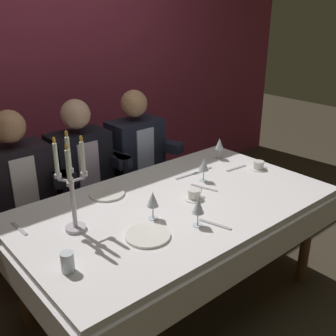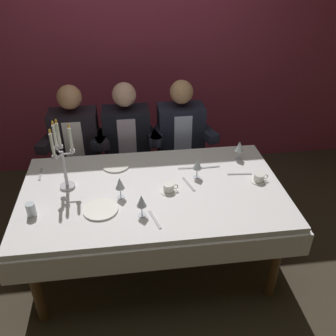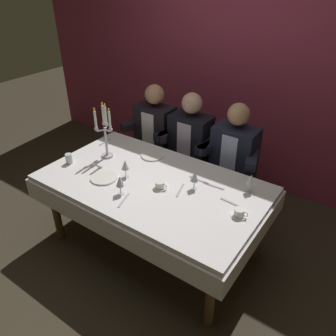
{
  "view_description": "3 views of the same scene",
  "coord_description": "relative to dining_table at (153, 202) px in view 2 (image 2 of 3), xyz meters",
  "views": [
    {
      "loc": [
        -1.43,
        -1.6,
        1.84
      ],
      "look_at": [
        0.06,
        0.14,
        0.9
      ],
      "focal_mm": 42.67,
      "sensor_mm": 36.0,
      "label": 1
    },
    {
      "loc": [
        -0.17,
        -2.15,
        2.28
      ],
      "look_at": [
        0.12,
        0.09,
        0.85
      ],
      "focal_mm": 38.97,
      "sensor_mm": 36.0,
      "label": 2
    },
    {
      "loc": [
        1.47,
        -1.87,
        2.31
      ],
      "look_at": [
        0.08,
        0.13,
        0.84
      ],
      "focal_mm": 35.82,
      "sensor_mm": 36.0,
      "label": 3
    }
  ],
  "objects": [
    {
      "name": "water_tumbler_0",
      "position": [
        -0.81,
        -0.19,
        0.17
      ],
      "size": [
        0.06,
        0.06,
        0.1
      ],
      "primitive_type": "cylinder",
      "color": "silver",
      "rests_on": "dining_table"
    },
    {
      "name": "dinner_plate_0",
      "position": [
        -0.26,
        0.35,
        0.13
      ],
      "size": [
        0.22,
        0.22,
        0.01
      ],
      "primitive_type": "cylinder",
      "color": "white",
      "rests_on": "dining_table"
    },
    {
      "name": "knife_3",
      "position": [
        0.46,
        0.23,
        0.12
      ],
      "size": [
        0.19,
        0.03,
        0.01
      ],
      "primitive_type": "cube",
      "rotation": [
        0.0,
        0.0,
        0.06
      ],
      "color": "#B7B7BC",
      "rests_on": "dining_table"
    },
    {
      "name": "wine_glass_2",
      "position": [
        0.35,
        0.11,
        0.23
      ],
      "size": [
        0.07,
        0.07,
        0.16
      ],
      "color": "silver",
      "rests_on": "dining_table"
    },
    {
      "name": "seated_diner_0",
      "position": [
        -0.62,
        0.89,
        0.11
      ],
      "size": [
        0.63,
        0.48,
        1.24
      ],
      "color": "brown",
      "rests_on": "ground_plane"
    },
    {
      "name": "knife_4",
      "position": [
        0.32,
        0.24,
        0.12
      ],
      "size": [
        0.19,
        0.03,
        0.01
      ],
      "primitive_type": "cube",
      "rotation": [
        0.0,
        0.0,
        -0.07
      ],
      "color": "#B7B7BC",
      "rests_on": "dining_table"
    },
    {
      "name": "coffee_cup_0",
      "position": [
        0.11,
        -0.04,
        0.15
      ],
      "size": [
        0.13,
        0.12,
        0.06
      ],
      "color": "white",
      "rests_on": "dining_table"
    },
    {
      "name": "seated_diner_1",
      "position": [
        -0.16,
        0.89,
        0.11
      ],
      "size": [
        0.63,
        0.48,
        1.24
      ],
      "color": "brown",
      "rests_on": "ground_plane"
    },
    {
      "name": "knife_0",
      "position": [
        -0.02,
        -0.34,
        0.12
      ],
      "size": [
        0.07,
        0.19,
        0.01
      ],
      "primitive_type": "cube",
      "rotation": [
        0.0,
        0.0,
        1.85
      ],
      "color": "#B7B7BC",
      "rests_on": "dining_table"
    },
    {
      "name": "seated_diner_2",
      "position": [
        0.35,
        0.89,
        0.11
      ],
      "size": [
        0.63,
        0.48,
        1.24
      ],
      "color": "brown",
      "rests_on": "ground_plane"
    },
    {
      "name": "knife_1",
      "position": [
        0.69,
        0.11,
        0.12
      ],
      "size": [
        0.19,
        0.03,
        0.01
      ],
      "primitive_type": "cube",
      "rotation": [
        0.0,
        0.0,
        -0.09
      ],
      "color": "#B7B7BC",
      "rests_on": "dining_table"
    },
    {
      "name": "candelabra",
      "position": [
        -0.61,
        0.1,
        0.36
      ],
      "size": [
        0.15,
        0.17,
        0.55
      ],
      "color": "silver",
      "rests_on": "dining_table"
    },
    {
      "name": "spoon_5",
      "position": [
        -0.84,
        0.3,
        0.12
      ],
      "size": [
        0.03,
        0.17,
        0.01
      ],
      "primitive_type": "cube",
      "rotation": [
        0.0,
        0.0,
        1.63
      ],
      "color": "#B7B7BC",
      "rests_on": "dining_table"
    },
    {
      "name": "knife_2",
      "position": [
        0.27,
        0.02,
        0.12
      ],
      "size": [
        0.07,
        0.19,
        0.01
      ],
      "primitive_type": "cube",
      "rotation": [
        0.0,
        0.0,
        1.86
      ],
      "color": "#B7B7BC",
      "rests_on": "dining_table"
    },
    {
      "name": "wine_glass_1",
      "position": [
        -0.1,
        -0.29,
        0.23
      ],
      "size": [
        0.07,
        0.07,
        0.16
      ],
      "color": "silver",
      "rests_on": "dining_table"
    },
    {
      "name": "ground_plane",
      "position": [
        0.0,
        0.0,
        -0.62
      ],
      "size": [
        12.0,
        12.0,
        0.0
      ],
      "primitive_type": "plane",
      "color": "#393124"
    },
    {
      "name": "back_wall",
      "position": [
        0.0,
        1.66,
        0.73
      ],
      "size": [
        6.0,
        0.12,
        2.7
      ],
      "primitive_type": "cube",
      "color": "#8D2F48",
      "rests_on": "ground_plane"
    },
    {
      "name": "dinner_plate_1",
      "position": [
        -0.37,
        -0.2,
        0.13
      ],
      "size": [
        0.24,
        0.24,
        0.01
      ],
      "primitive_type": "cylinder",
      "color": "white",
      "rests_on": "dining_table"
    },
    {
      "name": "wine_glass_3",
      "position": [
        -0.23,
        -0.07,
        0.24
      ],
      "size": [
        0.07,
        0.07,
        0.16
      ],
      "color": "silver",
      "rests_on": "dining_table"
    },
    {
      "name": "coffee_cup_1",
      "position": [
        0.8,
        0.0,
        0.15
      ],
      "size": [
        0.13,
        0.12,
        0.06
      ],
      "color": "white",
      "rests_on": "dining_table"
    },
    {
      "name": "wine_glass_0",
      "position": [
        0.74,
        0.33,
        0.23
      ],
      "size": [
        0.07,
        0.07,
        0.16
      ],
      "color": "silver",
      "rests_on": "dining_table"
    },
    {
      "name": "dining_table",
      "position": [
        0.0,
        0.0,
        0.0
      ],
      "size": [
        1.94,
        1.14,
        0.74
      ],
      "color": "white",
      "rests_on": "ground_plane"
    }
  ]
}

